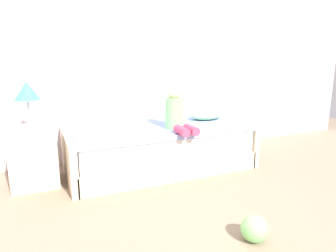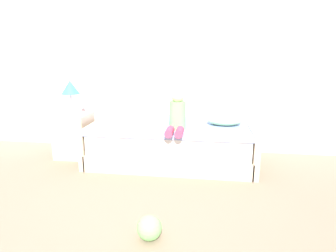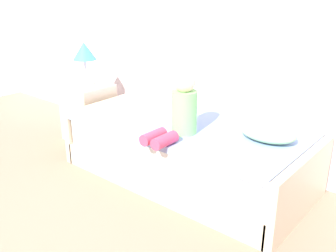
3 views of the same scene
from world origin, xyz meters
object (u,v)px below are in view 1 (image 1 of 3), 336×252
Objects in this scene: table_lamp at (27,93)px; bed at (159,147)px; child_figure at (176,111)px; nightstand at (34,156)px; toy_ball at (255,228)px; pillow at (206,114)px.

bed is at bearing -1.49° from table_lamp.
nightstand is at bearing 169.74° from child_figure.
pillow is at bearing 70.19° from toy_ball.
table_lamp is (-1.35, 0.04, 0.69)m from bed.
bed is 1.35m from nightstand.
nightstand is at bearing 0.00° from table_lamp.
nightstand is 0.64m from table_lamp.
child_figure is at bearing -10.26° from table_lamp.
child_figure is 1.16× the size of pillow.
bed is 4.80× the size of pillow.
child_figure is (1.46, -0.26, -0.23)m from table_lamp.
bed is at bearing -171.67° from pillow.
child_figure is at bearing -10.26° from nightstand.
child_figure is 1.54m from toy_ball.
child_figure reaches higher than toy_ball.
toy_ball is (-0.05, -1.42, -0.61)m from child_figure.
pillow is (2.03, 0.06, -0.37)m from table_lamp.
bed is 3.52× the size of nightstand.
toy_ball is at bearing -92.13° from child_figure.
pillow reaches higher than bed.
pillow is (0.58, 0.33, -0.14)m from child_figure.
bed is 0.52m from child_figure.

